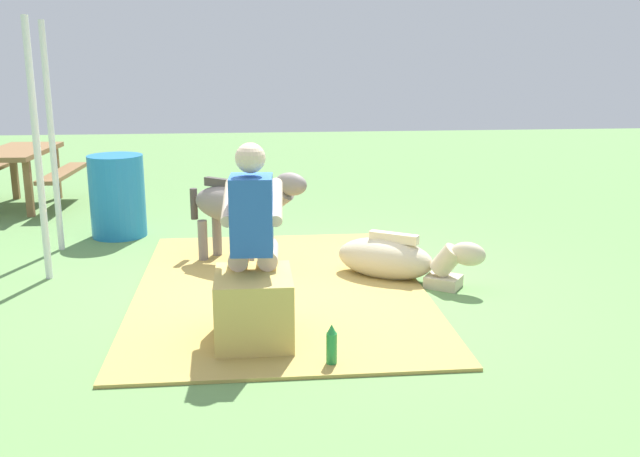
{
  "coord_description": "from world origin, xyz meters",
  "views": [
    {
      "loc": [
        -5.64,
        0.37,
        1.95
      ],
      "look_at": [
        -0.04,
        -0.2,
        0.55
      ],
      "focal_mm": 40.01,
      "sensor_mm": 36.0,
      "label": 1
    }
  ],
  "objects": [
    {
      "name": "ground_plane",
      "position": [
        0.0,
        0.0,
        0.0
      ],
      "size": [
        24.0,
        24.0,
        0.0
      ],
      "primitive_type": "plane",
      "color": "#608C4C"
    },
    {
      "name": "hay_patch",
      "position": [
        0.06,
        0.13,
        0.01
      ],
      "size": [
        3.42,
        2.38,
        0.02
      ],
      "primitive_type": "cube",
      "color": "tan",
      "rests_on": "ground"
    },
    {
      "name": "hay_bale",
      "position": [
        -1.04,
        0.35,
        0.25
      ],
      "size": [
        0.61,
        0.52,
        0.49
      ],
      "primitive_type": "cube",
      "color": "tan",
      "rests_on": "ground"
    },
    {
      "name": "person_seated",
      "position": [
        -0.88,
        0.35,
        0.76
      ],
      "size": [
        0.67,
        0.44,
        1.37
      ],
      "color": "beige",
      "rests_on": "ground"
    },
    {
      "name": "pony_standing",
      "position": [
        0.79,
        0.47,
        0.57
      ],
      "size": [
        0.98,
        1.13,
        0.94
      ],
      "color": "slate",
      "rests_on": "ground"
    },
    {
      "name": "pony_lying",
      "position": [
        0.23,
        -0.89,
        0.19
      ],
      "size": [
        0.97,
        1.26,
        0.42
      ],
      "color": "beige",
      "rests_on": "ground"
    },
    {
      "name": "soda_bottle",
      "position": [
        -1.48,
        -0.13,
        0.14
      ],
      "size": [
        0.07,
        0.07,
        0.29
      ],
      "color": "#268C3F",
      "rests_on": "ground"
    },
    {
      "name": "water_barrel",
      "position": [
        2.04,
        1.78,
        0.44
      ],
      "size": [
        0.58,
        0.58,
        0.88
      ],
      "primitive_type": "cylinder",
      "color": "#1E72B2",
      "rests_on": "ground"
    },
    {
      "name": "tent_pole_right",
      "position": [
        1.54,
        2.27,
        1.12
      ],
      "size": [
        0.06,
        0.06,
        2.24
      ],
      "primitive_type": "cylinder",
      "color": "silver",
      "rests_on": "ground"
    },
    {
      "name": "tent_pole_mid",
      "position": [
        0.58,
        2.15,
        1.12
      ],
      "size": [
        0.06,
        0.06,
        2.24
      ],
      "primitive_type": "cylinder",
      "color": "silver",
      "rests_on": "ground"
    },
    {
      "name": "picnic_bench",
      "position": [
        3.66,
        3.26,
        0.58
      ],
      "size": [
        1.56,
        1.37,
        0.75
      ],
      "color": "brown",
      "rests_on": "ground"
    }
  ]
}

